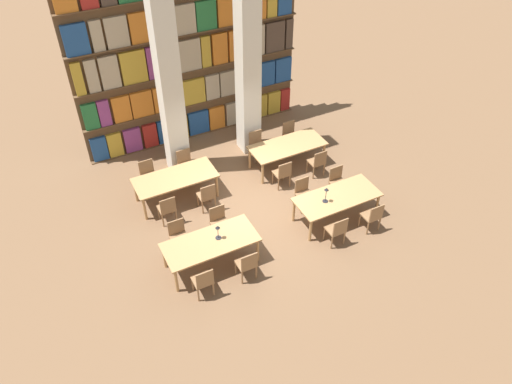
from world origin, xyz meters
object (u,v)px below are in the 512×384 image
reading_table_0 (210,244)px  chair_7 (338,181)px  chair_2 (247,264)px  chair_11 (186,164)px  chair_4 (337,230)px  chair_10 (207,195)px  chair_8 (167,208)px  chair_5 (304,193)px  pillar_left (168,74)px  pillar_center (248,56)px  chair_6 (373,216)px  chair_0 (203,281)px  reading_table_2 (175,179)px  chair_1 (179,236)px  chair_12 (283,173)px  chair_15 (290,135)px  reading_table_1 (337,199)px  chair_3 (219,222)px  chair_13 (257,144)px  desk_lamp_1 (326,192)px  chair_14 (318,162)px  desk_lamp_0 (218,230)px  chair_9 (148,175)px  reading_table_3 (287,147)px

reading_table_0 → chair_7: bearing=10.6°
chair_2 → chair_11: size_ratio=1.00×
chair_4 → chair_10: same height
chair_8 → chair_10: size_ratio=1.00×
chair_4 → chair_5: same height
pillar_left → chair_2: bearing=-90.8°
pillar_center → chair_6: bearing=-76.3°
pillar_center → reading_table_0: size_ratio=2.76×
chair_0 → reading_table_2: size_ratio=0.40×
chair_1 → chair_12: size_ratio=1.00×
chair_1 → chair_11: size_ratio=1.00×
chair_0 → chair_15: 6.04m
chair_2 → reading_table_1: size_ratio=0.40×
chair_3 → reading_table_2: 1.88m
pillar_center → reading_table_1: size_ratio=2.76×
chair_5 → reading_table_2: bearing=-32.5°
chair_12 → chair_13: (0.00, 1.53, 0.00)m
chair_7 → chair_11: bearing=-37.6°
chair_2 → chair_4: 2.40m
chair_5 → reading_table_1: bearing=123.2°
chair_7 → chair_10: (-3.36, 1.06, 0.00)m
reading_table_1 → chair_11: size_ratio=2.51×
reading_table_0 → desk_lamp_1: (3.08, -0.03, 0.36)m
chair_0 → chair_8: bearing=88.1°
chair_3 → chair_10: size_ratio=1.00×
chair_6 → chair_10: size_ratio=1.00×
chair_8 → chair_14: size_ratio=1.00×
desk_lamp_1 → chair_12: bearing=96.7°
chair_6 → reading_table_2: (-3.92, 3.35, 0.20)m
chair_0 → desk_lamp_0: desk_lamp_0 is taller
desk_lamp_0 → chair_9: desk_lamp_0 is taller
pillar_center → chair_11: pillar_center is taller
chair_0 → chair_7: size_ratio=1.00×
chair_4 → chair_13: (-0.08, 4.03, 0.00)m
chair_5 → chair_13: (-0.08, 2.50, 0.00)m
pillar_left → chair_2: size_ratio=6.92×
pillar_center → chair_3: size_ratio=6.92×
chair_6 → chair_13: bearing=105.9°
chair_14 → chair_5: bearing=-137.1°
desk_lamp_0 → desk_lamp_1: 2.87m
pillar_center → chair_14: 3.48m
chair_9 → chair_0: bearing=88.8°
chair_7 → reading_table_2: 4.33m
desk_lamp_0 → reading_table_3: (3.24, 2.47, -0.33)m
chair_9 → desk_lamp_1: bearing=136.1°
reading_table_3 → chair_12: chair_12 is taller
chair_3 → chair_6: size_ratio=1.00×
chair_8 → chair_2: bearing=-69.3°
chair_0 → chair_1: 1.53m
desk_lamp_1 → reading_table_2: bearing=138.9°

